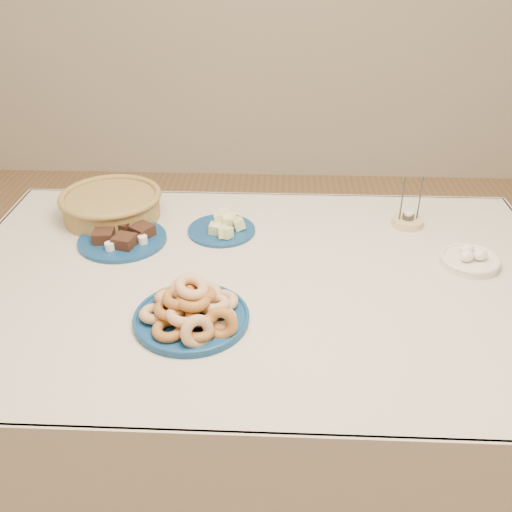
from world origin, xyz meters
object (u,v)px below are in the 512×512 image
(donut_platter, at_px, (192,310))
(melon_plate, at_px, (223,227))
(candle_holder, at_px, (408,221))
(dining_table, at_px, (257,309))
(egg_bowl, at_px, (470,259))
(brownie_plate, at_px, (123,238))
(wicker_basket, at_px, (111,204))

(donut_platter, bearing_deg, melon_plate, 85.82)
(melon_plate, distance_m, candle_holder, 0.59)
(dining_table, bearing_deg, egg_bowl, 8.85)
(brownie_plate, bearing_deg, wicker_basket, 114.28)
(donut_platter, xyz_separation_m, egg_bowl, (0.75, 0.30, -0.02))
(candle_holder, bearing_deg, egg_bowl, -60.67)
(melon_plate, bearing_deg, brownie_plate, -166.61)
(donut_platter, distance_m, egg_bowl, 0.81)
(dining_table, relative_size, donut_platter, 4.49)
(egg_bowl, bearing_deg, wicker_basket, 167.11)
(wicker_basket, bearing_deg, melon_plate, -13.51)
(donut_platter, height_order, brownie_plate, donut_platter)
(wicker_basket, relative_size, candle_holder, 2.57)
(donut_platter, height_order, melon_plate, donut_platter)
(dining_table, height_order, egg_bowl, egg_bowl)
(brownie_plate, xyz_separation_m, candle_holder, (0.89, 0.15, 0.00))
(donut_platter, distance_m, brownie_plate, 0.47)
(brownie_plate, relative_size, wicker_basket, 0.76)
(brownie_plate, height_order, candle_holder, candle_holder)
(melon_plate, bearing_deg, donut_platter, -94.18)
(brownie_plate, relative_size, egg_bowl, 1.47)
(brownie_plate, height_order, egg_bowl, egg_bowl)
(brownie_plate, distance_m, candle_holder, 0.90)
(candle_holder, bearing_deg, melon_plate, -172.71)
(candle_holder, height_order, egg_bowl, candle_holder)
(donut_platter, bearing_deg, candle_holder, 40.76)
(candle_holder, bearing_deg, donut_platter, -139.24)
(donut_platter, bearing_deg, brownie_plate, 124.68)
(dining_table, bearing_deg, donut_platter, -125.99)
(brownie_plate, bearing_deg, donut_platter, -55.32)
(candle_holder, bearing_deg, brownie_plate, -170.61)
(brownie_plate, xyz_separation_m, wicker_basket, (-0.07, 0.16, 0.03))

